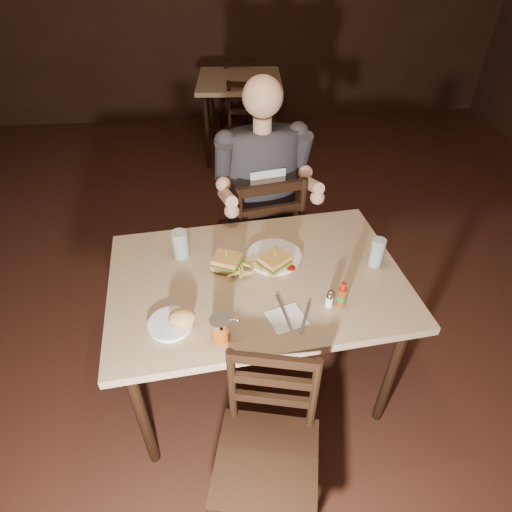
{
  "coord_description": "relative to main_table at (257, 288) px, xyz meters",
  "views": [
    {
      "loc": [
        -0.33,
        -1.76,
        2.06
      ],
      "look_at": [
        -0.19,
        -0.29,
        0.85
      ],
      "focal_mm": 30.0,
      "sensor_mm": 36.0,
      "label": 1
    }
  ],
  "objects": [
    {
      "name": "chair_far",
      "position": [
        0.09,
        0.7,
        -0.22
      ],
      "size": [
        0.52,
        0.56,
        0.96
      ],
      "primitive_type": null,
      "rotation": [
        0.0,
        0.0,
        3.32
      ],
      "color": "black",
      "rests_on": "ground"
    },
    {
      "name": "chair_near",
      "position": [
        -0.03,
        -0.67,
        -0.28
      ],
      "size": [
        0.48,
        0.5,
        0.84
      ],
      "primitive_type": null,
      "rotation": [
        0.0,
        0.0,
        -0.23
      ],
      "color": "black",
      "rests_on": "ground"
    },
    {
      "name": "fork",
      "position": [
        0.17,
        -0.27,
        0.08
      ],
      "size": [
        0.08,
        0.17,
        0.01
      ],
      "primitive_type": "cube",
      "rotation": [
        0.0,
        0.0,
        -0.38
      ],
      "color": "silver",
      "rests_on": "napkin"
    },
    {
      "name": "main_table",
      "position": [
        0.0,
        0.0,
        0.0
      ],
      "size": [
        1.39,
        1.0,
        0.77
      ],
      "rotation": [
        0.0,
        0.0,
        0.1
      ],
      "color": "tan",
      "rests_on": "ground"
    },
    {
      "name": "fries_pile",
      "position": [
        -0.07,
        0.04,
        0.11
      ],
      "size": [
        0.24,
        0.18,
        0.04
      ],
      "primitive_type": null,
      "rotation": [
        0.0,
        0.0,
        0.1
      ],
      "color": "#CDB956",
      "rests_on": "dinner_plate"
    },
    {
      "name": "bread_roll",
      "position": [
        -0.32,
        -0.26,
        0.12
      ],
      "size": [
        0.12,
        0.1,
        0.06
      ],
      "primitive_type": "ellipsoid",
      "rotation": [
        0.0,
        0.0,
        0.1
      ],
      "color": "tan",
      "rests_on": "side_plate"
    },
    {
      "name": "glass_right",
      "position": [
        0.55,
        0.03,
        0.14
      ],
      "size": [
        0.07,
        0.07,
        0.14
      ],
      "primitive_type": "cylinder",
      "rotation": [
        0.0,
        0.0,
        0.1
      ],
      "color": "silver",
      "rests_on": "main_table"
    },
    {
      "name": "room_shell",
      "position": [
        0.19,
        0.34,
        0.7
      ],
      "size": [
        7.0,
        7.0,
        7.0
      ],
      "color": "black",
      "rests_on": "ground"
    },
    {
      "name": "dinner_plate",
      "position": [
        0.09,
        0.12,
        0.08
      ],
      "size": [
        0.28,
        0.28,
        0.01
      ],
      "primitive_type": "cylinder",
      "rotation": [
        0.0,
        0.0,
        0.1
      ],
      "color": "white",
      "rests_on": "main_table"
    },
    {
      "name": "hot_sauce",
      "position": [
        0.33,
        -0.21,
        0.13
      ],
      "size": [
        0.04,
        0.04,
        0.12
      ],
      "primitive_type": null,
      "rotation": [
        0.0,
        0.0,
        0.1
      ],
      "color": "#86340F",
      "rests_on": "main_table"
    },
    {
      "name": "sandwich_left",
      "position": [
        -0.13,
        0.06,
        0.14
      ],
      "size": [
        0.15,
        0.14,
        0.1
      ],
      "primitive_type": null,
      "rotation": [
        0.0,
        0.0,
        -0.41
      ],
      "color": "tan",
      "rests_on": "dinner_plate"
    },
    {
      "name": "sandwich_right",
      "position": [
        0.08,
        0.05,
        0.14
      ],
      "size": [
        0.16,
        0.16,
        0.1
      ],
      "primitive_type": null,
      "rotation": [
        0.0,
        0.0,
        0.65
      ],
      "color": "tan",
      "rests_on": "dinner_plate"
    },
    {
      "name": "ketchup_dollop",
      "position": [
        0.16,
        0.02,
        0.09
      ],
      "size": [
        0.05,
        0.05,
        0.01
      ],
      "primitive_type": "ellipsoid",
      "rotation": [
        0.0,
        0.0,
        0.1
      ],
      "color": "maroon",
      "rests_on": "dinner_plate"
    },
    {
      "name": "salt_shaker",
      "position": [
        0.28,
        -0.21,
        0.1
      ],
      "size": [
        0.04,
        0.04,
        0.06
      ],
      "primitive_type": null,
      "rotation": [
        0.0,
        0.0,
        0.1
      ],
      "color": "white",
      "rests_on": "main_table"
    },
    {
      "name": "bg_chair_near",
      "position": [
        0.11,
        2.29,
        -0.27
      ],
      "size": [
        0.48,
        0.51,
        0.86
      ],
      "primitive_type": null,
      "rotation": [
        0.0,
        0.0,
        -0.21
      ],
      "color": "black",
      "rests_on": "ground"
    },
    {
      "name": "side_plate",
      "position": [
        -0.37,
        -0.26,
        0.08
      ],
      "size": [
        0.19,
        0.19,
        0.01
      ],
      "primitive_type": "cylinder",
      "rotation": [
        0.0,
        0.0,
        0.1
      ],
      "color": "white",
      "rests_on": "main_table"
    },
    {
      "name": "bg_table",
      "position": [
        0.11,
        2.84,
        -0.02
      ],
      "size": [
        0.85,
        0.85,
        0.77
      ],
      "rotation": [
        0.0,
        0.0,
        -0.07
      ],
      "color": "tan",
      "rests_on": "ground"
    },
    {
      "name": "syrup_dispenser",
      "position": [
        -0.18,
        -0.34,
        0.12
      ],
      "size": [
        0.09,
        0.09,
        0.1
      ],
      "primitive_type": null,
      "rotation": [
        0.0,
        0.0,
        0.1
      ],
      "color": "#86340F",
      "rests_on": "main_table"
    },
    {
      "name": "napkin",
      "position": [
        0.09,
        -0.26,
        0.07
      ],
      "size": [
        0.18,
        0.17,
        0.0
      ],
      "primitive_type": "cube",
      "rotation": [
        0.0,
        0.0,
        0.31
      ],
      "color": "white",
      "rests_on": "main_table"
    },
    {
      "name": "knife",
      "position": [
        0.09,
        -0.23,
        0.08
      ],
      "size": [
        0.04,
        0.2,
        0.0
      ],
      "primitive_type": "cube",
      "rotation": [
        0.0,
        0.0,
        0.16
      ],
      "color": "silver",
      "rests_on": "napkin"
    },
    {
      "name": "diner",
      "position": [
        0.1,
        0.65,
        0.27
      ],
      "size": [
        0.61,
        0.52,
        0.94
      ],
      "primitive_type": null,
      "rotation": [
        0.0,
        0.0,
        0.18
      ],
      "color": "#27282B",
      "rests_on": "chair_far"
    },
    {
      "name": "glass_left",
      "position": [
        -0.34,
        0.18,
        0.14
      ],
      "size": [
        0.08,
        0.08,
        0.14
      ],
      "primitive_type": "cylinder",
      "rotation": [
        0.0,
        0.0,
        0.1
      ],
      "color": "silver",
      "rests_on": "main_table"
    },
    {
      "name": "bg_chair_far",
      "position": [
        0.11,
        3.39,
        -0.27
      ],
      "size": [
        0.47,
        0.5,
        0.84
      ],
      "primitive_type": null,
      "rotation": [
        0.0,
        0.0,
        3.34
      ],
      "color": "black",
      "rests_on": "ground"
    },
    {
      "name": "pepper_shaker",
      "position": [
        0.29,
        -0.19,
        0.1
      ],
      "size": [
        0.04,
        0.04,
        0.06
      ],
      "primitive_type": null,
      "rotation": [
        0.0,
        0.0,
        0.1
      ],
      "color": "#38332D",
      "rests_on": "main_table"
    }
  ]
}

